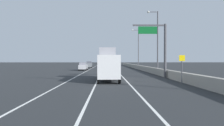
# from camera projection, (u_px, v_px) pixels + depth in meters

# --- Properties ---
(ground_plane) EXTENTS (320.00, 320.00, 0.00)m
(ground_plane) POSITION_uv_depth(u_px,v_px,m) (110.00, 68.00, 66.70)
(ground_plane) COLOR #26282B
(lane_stripe_left) EXTENTS (0.16, 130.00, 0.00)m
(lane_stripe_left) POSITION_uv_depth(u_px,v_px,m) (91.00, 69.00, 57.57)
(lane_stripe_left) COLOR silver
(lane_stripe_left) RESTS_ON ground_plane
(lane_stripe_center) EXTENTS (0.16, 130.00, 0.00)m
(lane_stripe_center) POSITION_uv_depth(u_px,v_px,m) (103.00, 69.00, 57.65)
(lane_stripe_center) COLOR silver
(lane_stripe_center) RESTS_ON ground_plane
(lane_stripe_right) EXTENTS (0.16, 130.00, 0.00)m
(lane_stripe_right) POSITION_uv_depth(u_px,v_px,m) (115.00, 69.00, 57.74)
(lane_stripe_right) COLOR silver
(lane_stripe_right) RESTS_ON ground_plane
(jersey_barrier_right) EXTENTS (0.60, 120.00, 1.10)m
(jersey_barrier_right) POSITION_uv_depth(u_px,v_px,m) (147.00, 69.00, 42.90)
(jersey_barrier_right) COLOR #9E998E
(jersey_barrier_right) RESTS_ON ground_plane
(overhead_sign_gantry) EXTENTS (4.68, 0.36, 7.50)m
(overhead_sign_gantry) POSITION_uv_depth(u_px,v_px,m) (160.00, 44.00, 27.20)
(overhead_sign_gantry) COLOR #47474C
(overhead_sign_gantry) RESTS_ON ground_plane
(speed_advisory_sign) EXTENTS (0.60, 0.11, 3.00)m
(speed_advisory_sign) POSITION_uv_depth(u_px,v_px,m) (182.00, 67.00, 20.38)
(speed_advisory_sign) COLOR #4C4C51
(speed_advisory_sign) RESTS_ON ground_plane
(lamp_post_right_second) EXTENTS (2.14, 0.44, 11.82)m
(lamp_post_right_second) POSITION_uv_depth(u_px,v_px,m) (156.00, 38.00, 37.36)
(lamp_post_right_second) COLOR #4C4C51
(lamp_post_right_second) RESTS_ON ground_plane
(lamp_post_right_third) EXTENTS (2.14, 0.44, 11.82)m
(lamp_post_right_third) POSITION_uv_depth(u_px,v_px,m) (138.00, 46.00, 59.87)
(lamp_post_right_third) COLOR #4C4C51
(lamp_post_right_third) RESTS_ON ground_plane
(car_green_0) EXTENTS (1.98, 4.56, 2.09)m
(car_green_0) POSITION_uv_depth(u_px,v_px,m) (107.00, 64.00, 73.93)
(car_green_0) COLOR #196033
(car_green_0) RESTS_ON ground_plane
(car_gray_1) EXTENTS (1.91, 4.56, 2.11)m
(car_gray_1) POSITION_uv_depth(u_px,v_px,m) (89.00, 65.00, 63.26)
(car_gray_1) COLOR slate
(car_gray_1) RESTS_ON ground_plane
(car_silver_2) EXTENTS (1.89, 4.77, 1.94)m
(car_silver_2) POSITION_uv_depth(u_px,v_px,m) (83.00, 66.00, 48.16)
(car_silver_2) COLOR #B7B7BC
(car_silver_2) RESTS_ON ground_plane
(box_truck) EXTENTS (2.70, 8.55, 4.13)m
(box_truck) POSITION_uv_depth(u_px,v_px,m) (108.00, 65.00, 24.43)
(box_truck) COLOR silver
(box_truck) RESTS_ON ground_plane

